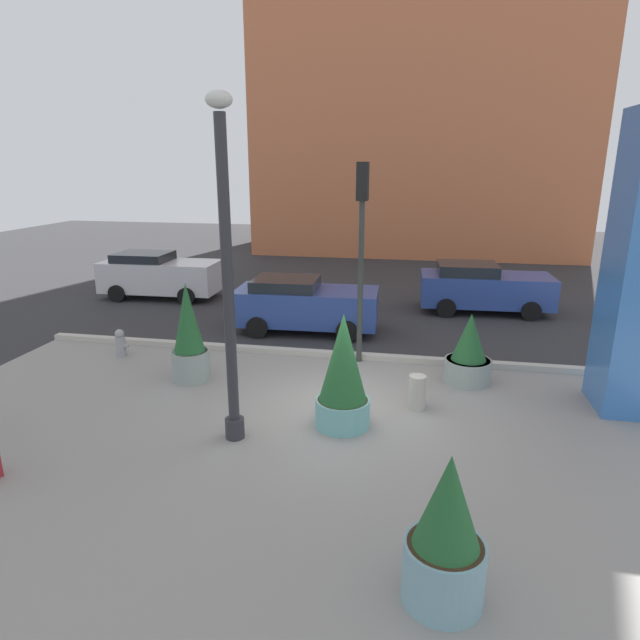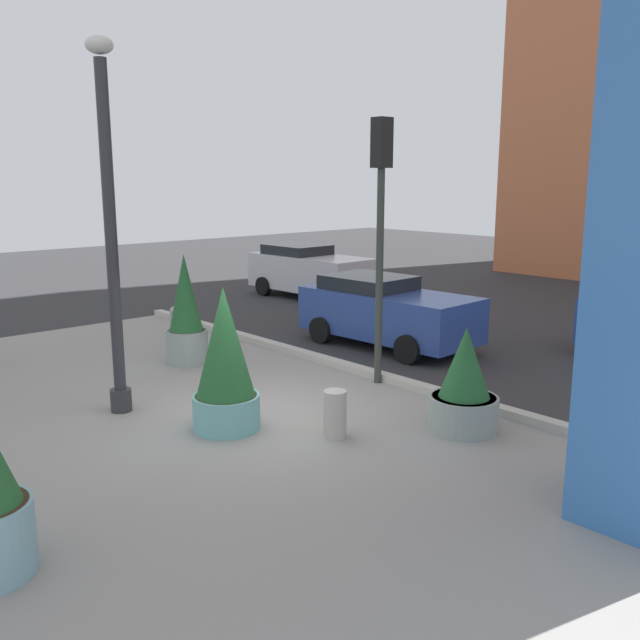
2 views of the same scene
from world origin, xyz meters
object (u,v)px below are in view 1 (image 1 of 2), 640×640
at_px(potted_plant_near_left, 343,375).
at_px(traffic_light_corner, 362,232).
at_px(car_intersection, 305,304).
at_px(concrete_bollard, 417,392).
at_px(potted_plant_by_pillar, 446,538).
at_px(potted_plant_curbside, 189,338).
at_px(lamp_post, 228,284).
at_px(fire_hydrant, 121,343).
at_px(car_curb_east, 159,275).
at_px(potted_plant_near_right, 469,354).
at_px(car_far_lane, 483,287).

relative_size(potted_plant_near_left, traffic_light_corner, 0.46).
bearing_deg(car_intersection, concrete_bollard, -54.89).
bearing_deg(potted_plant_by_pillar, potted_plant_curbside, 134.58).
relative_size(lamp_post, concrete_bollard, 8.13).
bearing_deg(lamp_post, fire_hydrant, 140.65).
distance_m(fire_hydrant, car_curb_east, 6.68).
distance_m(concrete_bollard, car_intersection, 6.11).
relative_size(potted_plant_near_right, car_far_lane, 0.38).
relative_size(potted_plant_by_pillar, potted_plant_curbside, 0.81).
distance_m(potted_plant_curbside, car_curb_east, 8.79).
relative_size(fire_hydrant, car_curb_east, 0.17).
xyz_separation_m(traffic_light_corner, car_intersection, (-1.97, 2.38, -2.51)).
height_order(car_curb_east, car_far_lane, car_curb_east).
relative_size(lamp_post, traffic_light_corner, 1.21).
distance_m(traffic_light_corner, car_far_lane, 7.23).
relative_size(potted_plant_curbside, car_far_lane, 0.53).
distance_m(fire_hydrant, concrete_bollard, 8.05).
height_order(potted_plant_near_right, car_curb_east, car_curb_east).
bearing_deg(fire_hydrant, potted_plant_near_left, -23.81).
bearing_deg(concrete_bollard, car_curb_east, 140.56).
relative_size(lamp_post, potted_plant_by_pillar, 3.16).
xyz_separation_m(concrete_bollard, car_intersection, (-3.50, 4.98, 0.47)).
distance_m(potted_plant_near_left, car_curb_east, 12.48).
bearing_deg(potted_plant_near_right, traffic_light_corner, 161.67).
bearing_deg(lamp_post, car_intersection, 91.40).
distance_m(potted_plant_by_pillar, traffic_light_corner, 8.40).
height_order(lamp_post, car_far_lane, lamp_post).
height_order(lamp_post, car_intersection, lamp_post).
bearing_deg(potted_plant_curbside, potted_plant_by_pillar, -45.42).
bearing_deg(potted_plant_near_right, potted_plant_by_pillar, -96.24).
height_order(lamp_post, fire_hydrant, lamp_post).
bearing_deg(potted_plant_curbside, car_curb_east, 121.29).
bearing_deg(potted_plant_curbside, concrete_bollard, -6.63).
xyz_separation_m(potted_plant_by_pillar, traffic_light_corner, (-1.92, 7.78, 2.50)).
relative_size(lamp_post, potted_plant_near_left, 2.65).
relative_size(potted_plant_near_left, fire_hydrant, 3.07).
relative_size(potted_plant_near_left, potted_plant_curbside, 0.97).
distance_m(lamp_post, car_curb_east, 12.16).
xyz_separation_m(fire_hydrant, car_intersection, (4.34, 3.19, 0.48)).
relative_size(potted_plant_near_right, concrete_bollard, 2.24).
distance_m(potted_plant_curbside, traffic_light_corner, 4.86).
bearing_deg(potted_plant_curbside, car_far_lane, 46.18).
bearing_deg(car_far_lane, concrete_bollard, -104.05).
bearing_deg(potted_plant_by_pillar, car_curb_east, 127.68).
bearing_deg(car_curb_east, potted_plant_by_pillar, -52.32).
distance_m(car_curb_east, car_intersection, 7.12).
height_order(fire_hydrant, traffic_light_corner, traffic_light_corner).
height_order(potted_plant_near_right, car_far_lane, car_far_lane).
distance_m(potted_plant_by_pillar, car_far_lane, 13.63).
bearing_deg(car_curb_east, car_far_lane, 0.99).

